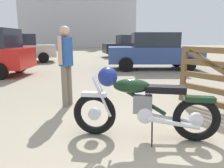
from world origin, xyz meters
TOP-DOWN VIEW (x-y plane):
  - ground_plane at (0.00, 0.00)m, footprint 80.00×80.00m
  - vintage_motorcycle at (-0.30, 0.31)m, footprint 2.01×0.83m
  - bystander at (-1.37, 2.05)m, footprint 0.30×0.41m
  - white_estate_far at (-4.48, 11.16)m, footprint 4.44×2.48m
  - blue_hatchback_right at (3.13, 14.03)m, footprint 4.29×2.11m
  - silver_sedan_mid at (2.44, 7.10)m, footprint 4.43×2.45m
  - industrial_building at (-0.22, 37.39)m, footprint 18.69×11.25m

SIDE VIEW (x-z plane):
  - ground_plane at x=0.00m, z-range 0.00..0.00m
  - vintage_motorcycle at x=-0.30m, z-range -0.04..1.03m
  - white_estate_far at x=-4.48m, z-range 0.00..1.67m
  - blue_hatchback_right at x=3.13m, z-range 0.00..1.67m
  - silver_sedan_mid at x=2.44m, z-range 0.00..1.67m
  - bystander at x=-1.37m, z-range 0.19..1.85m
  - industrial_building at x=-0.22m, z-range -3.52..12.12m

